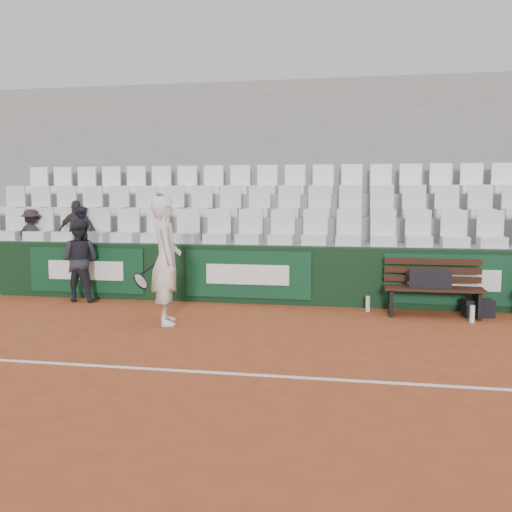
{
  "coord_description": "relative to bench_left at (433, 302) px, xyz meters",
  "views": [
    {
      "loc": [
        1.71,
        -5.73,
        1.9
      ],
      "look_at": [
        0.21,
        2.4,
        1.0
      ],
      "focal_mm": 40.0,
      "sensor_mm": 36.0,
      "label": 1
    }
  ],
  "objects": [
    {
      "name": "water_bottle_far",
      "position": [
        0.51,
        -0.39,
        -0.1
      ],
      "size": [
        0.07,
        0.07,
        0.26
      ],
      "primitive_type": "cylinder",
      "color": "silver",
      "rests_on": "ground"
    },
    {
      "name": "bench_left",
      "position": [
        0.0,
        0.0,
        0.0
      ],
      "size": [
        1.5,
        0.56,
        0.45
      ],
      "primitive_type": "cube",
      "color": "#35190F",
      "rests_on": "ground"
    },
    {
      "name": "grandstand_rear_wall",
      "position": [
        -2.85,
        3.75,
        1.98
      ],
      "size": [
        18.0,
        0.3,
        4.4
      ],
      "primitive_type": "cube",
      "color": "gray",
      "rests_on": "ground"
    },
    {
      "name": "spectator_b",
      "position": [
        -6.56,
        1.1,
        1.39
      ],
      "size": [
        0.77,
        0.44,
        1.23
      ],
      "primitive_type": "imported",
      "rotation": [
        0.0,
        0.0,
        3.34
      ],
      "color": "#352F2A",
      "rests_on": "grandstand_tier_front"
    },
    {
      "name": "ball_kid",
      "position": [
        -6.04,
        0.17,
        0.51
      ],
      "size": [
        0.73,
        0.58,
        1.47
      ],
      "primitive_type": "imported",
      "rotation": [
        0.0,
        0.0,
        3.11
      ],
      "color": "black",
      "rests_on": "ground"
    },
    {
      "name": "grandstand_tier_front",
      "position": [
        -2.85,
        1.22,
        0.28
      ],
      "size": [
        18.0,
        0.95,
        1.0
      ],
      "primitive_type": "cube",
      "color": "#989896",
      "rests_on": "ground"
    },
    {
      "name": "sports_bag_left",
      "position": [
        -0.06,
        -0.02,
        0.36
      ],
      "size": [
        0.65,
        0.32,
        0.27
      ],
      "primitive_type": "cube",
      "rotation": [
        0.0,
        0.0,
        -0.09
      ],
      "color": "black",
      "rests_on": "bench_left"
    },
    {
      "name": "seat_row_mid",
      "position": [
        -2.85,
        2.0,
        1.54
      ],
      "size": [
        11.9,
        0.44,
        0.63
      ],
      "primitive_type": "cube",
      "color": "silver",
      "rests_on": "grandstand_tier_mid"
    },
    {
      "name": "spectator_c",
      "position": [
        -6.48,
        1.1,
        1.34
      ],
      "size": [
        0.55,
        0.43,
        1.12
      ],
      "primitive_type": "imported",
      "rotation": [
        0.0,
        0.0,
        3.15
      ],
      "color": "#1F252E",
      "rests_on": "grandstand_tier_front"
    },
    {
      "name": "seat_row_front",
      "position": [
        -2.85,
        1.05,
        1.09
      ],
      "size": [
        11.9,
        0.44,
        0.63
      ],
      "primitive_type": "cube",
      "color": "silver",
      "rests_on": "grandstand_tier_front"
    },
    {
      "name": "water_bottle_near",
      "position": [
        -1.0,
        0.15,
        -0.1
      ],
      "size": [
        0.07,
        0.07,
        0.26
      ],
      "primitive_type": "cylinder",
      "color": "silver",
      "rests_on": "ground"
    },
    {
      "name": "grandstand_tier_back",
      "position": [
        -2.85,
        3.12,
        0.72
      ],
      "size": [
        18.0,
        0.95,
        1.9
      ],
      "primitive_type": "cube",
      "color": "gray",
      "rests_on": "ground"
    },
    {
      "name": "court_baseline",
      "position": [
        -2.85,
        -3.4,
        -0.22
      ],
      "size": [
        18.0,
        0.06,
        0.01
      ],
      "primitive_type": "cube",
      "color": "white",
      "rests_on": "ground"
    },
    {
      "name": "seat_row_back",
      "position": [
        -2.85,
        2.95,
        1.99
      ],
      "size": [
        11.9,
        0.44,
        0.63
      ],
      "primitive_type": "cube",
      "color": "white",
      "rests_on": "grandstand_tier_back"
    },
    {
      "name": "ground",
      "position": [
        -2.85,
        -3.4,
        -0.23
      ],
      "size": [
        80.0,
        80.0,
        0.0
      ],
      "primitive_type": "plane",
      "color": "#A74A25",
      "rests_on": "ground"
    },
    {
      "name": "grandstand_tier_mid",
      "position": [
        -2.85,
        2.17,
        0.5
      ],
      "size": [
        18.0,
        0.95,
        1.45
      ],
      "primitive_type": "cube",
      "color": "gray",
      "rests_on": "ground"
    },
    {
      "name": "tennis_player",
      "position": [
        -3.93,
        -1.25,
        0.71
      ],
      "size": [
        0.84,
        0.8,
        1.87
      ],
      "color": "white",
      "rests_on": "ground"
    },
    {
      "name": "spectator_a",
      "position": [
        -7.53,
        1.1,
        1.3
      ],
      "size": [
        0.71,
        0.45,
        1.06
      ],
      "primitive_type": "imported",
      "rotation": [
        0.0,
        0.0,
        3.06
      ],
      "color": "black",
      "rests_on": "grandstand_tier_front"
    },
    {
      "name": "sports_bag_ground",
      "position": [
        0.69,
        0.08,
        -0.09
      ],
      "size": [
        0.47,
        0.32,
        0.27
      ],
      "primitive_type": "cube",
      "rotation": [
        0.0,
        0.0,
        0.11
      ],
      "color": "black",
      "rests_on": "ground"
    },
    {
      "name": "back_barrier",
      "position": [
        -2.78,
        0.59,
        0.28
      ],
      "size": [
        18.0,
        0.34,
        1.0
      ],
      "color": "black",
      "rests_on": "ground"
    }
  ]
}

